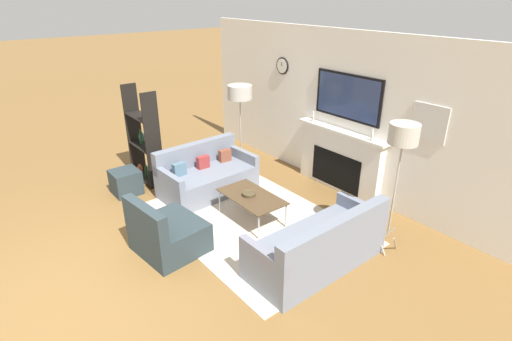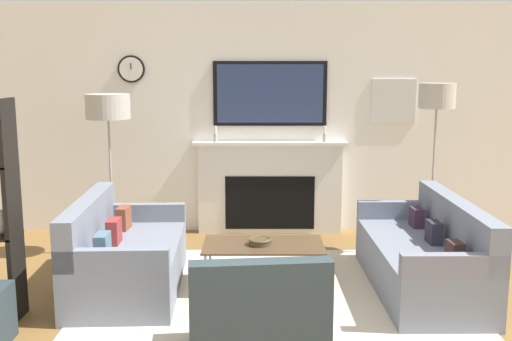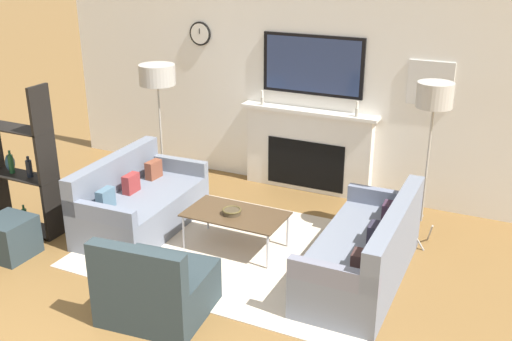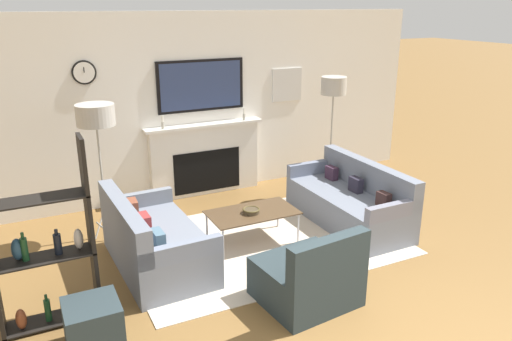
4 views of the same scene
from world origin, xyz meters
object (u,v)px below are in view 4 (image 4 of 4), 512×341
at_px(coffee_table, 252,214).
at_px(armchair, 309,278).
at_px(couch_right, 350,202).
at_px(floor_lamp_right, 334,88).
at_px(ottoman, 93,325).
at_px(shelf_unit, 42,247).
at_px(decorative_bowl, 251,211).
at_px(couch_left, 153,243).
at_px(floor_lamp_left, 95,117).

bearing_deg(coffee_table, armchair, -92.68).
bearing_deg(couch_right, floor_lamp_right, 71.26).
height_order(couch_right, ottoman, couch_right).
height_order(floor_lamp_right, shelf_unit, floor_lamp_right).
bearing_deg(decorative_bowl, ottoman, -150.76).
distance_m(decorative_bowl, shelf_unit, 2.43).
height_order(couch_right, decorative_bowl, couch_right).
height_order(couch_left, decorative_bowl, couch_left).
relative_size(couch_right, coffee_table, 1.74).
height_order(floor_lamp_right, ottoman, floor_lamp_right).
bearing_deg(shelf_unit, floor_lamp_left, 63.54).
bearing_deg(armchair, couch_right, 42.28).
distance_m(armchair, floor_lamp_right, 3.28).
height_order(couch_left, ottoman, couch_left).
xyz_separation_m(couch_left, shelf_unit, (-1.13, -0.60, 0.49)).
relative_size(floor_lamp_left, ottoman, 3.74).
xyz_separation_m(couch_left, floor_lamp_right, (3.00, 0.99, 1.35)).
bearing_deg(shelf_unit, coffee_table, 15.07).
relative_size(coffee_table, floor_lamp_left, 0.63).
distance_m(couch_right, floor_lamp_right, 1.71).
height_order(armchair, ottoman, armchair).
bearing_deg(coffee_table, shelf_unit, -164.93).
xyz_separation_m(coffee_table, floor_lamp_right, (1.76, 0.96, 1.25)).
distance_m(couch_left, ottoman, 1.40).
distance_m(couch_right, coffee_table, 1.43).
bearing_deg(ottoman, couch_left, 53.73).
distance_m(couch_left, armchair, 1.79).
relative_size(couch_right, shelf_unit, 1.08).
distance_m(couch_left, couch_right, 2.66).
xyz_separation_m(armchair, floor_lamp_right, (1.83, 2.35, 1.37)).
height_order(armchair, floor_lamp_right, floor_lamp_right).
bearing_deg(decorative_bowl, shelf_unit, -165.38).
relative_size(couch_left, floor_lamp_left, 0.97).
xyz_separation_m(couch_right, ottoman, (-3.49, -1.13, -0.08)).
bearing_deg(shelf_unit, floor_lamp_right, 21.11).
xyz_separation_m(floor_lamp_right, shelf_unit, (-4.12, -1.59, -0.86)).
xyz_separation_m(couch_left, coffee_table, (1.23, 0.04, 0.10)).
relative_size(coffee_table, floor_lamp_right, 0.59).
height_order(couch_right, armchair, couch_right).
bearing_deg(shelf_unit, armchair, -18.26).
height_order(coffee_table, ottoman, ottoman).
relative_size(couch_right, armchair, 1.96).
xyz_separation_m(decorative_bowl, ottoman, (-2.03, -1.14, -0.23)).
bearing_deg(couch_right, shelf_unit, -171.00).
bearing_deg(decorative_bowl, coffee_table, 43.25).
relative_size(shelf_unit, ottoman, 3.81).
xyz_separation_m(couch_right, floor_lamp_right, (0.34, 0.99, 1.35)).
relative_size(armchair, floor_lamp_left, 0.56).
bearing_deg(armchair, ottoman, 173.49).
bearing_deg(couch_left, decorative_bowl, 0.50).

